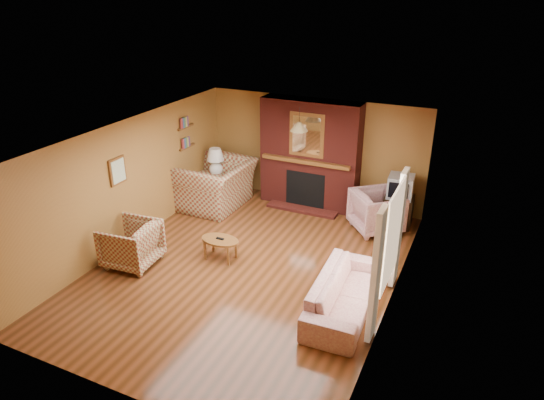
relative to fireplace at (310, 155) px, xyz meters
The scene contains 20 objects.
floor 3.21m from the fireplace, 90.00° to the right, with size 6.50×6.50×0.00m, color #42230E.
ceiling 3.22m from the fireplace, 90.00° to the right, with size 6.50×6.50×0.00m, color white.
wall_back 0.27m from the fireplace, 90.00° to the left, with size 6.50×6.50×0.00m, color olive.
wall_front 6.23m from the fireplace, 90.00° to the right, with size 6.50×6.50×0.00m, color olive.
wall_left 3.89m from the fireplace, 129.95° to the right, with size 6.50×6.50×0.00m, color olive.
wall_right 3.89m from the fireplace, 50.05° to the right, with size 6.50×6.50×0.00m, color olive.
fireplace is the anchor object (origin of this frame).
window_right 4.02m from the fireplace, 52.40° to the right, with size 0.10×1.85×2.00m.
bookshelf 2.72m from the fireplace, 156.05° to the right, with size 0.09×0.55×0.71m.
botanical_print 4.12m from the fireplace, 126.90° to the right, with size 0.05×0.40×0.50m.
pendant_light 1.07m from the fireplace, 90.00° to the right, with size 0.36×0.36×0.48m.
plaid_loveseat 2.18m from the fireplace, 153.04° to the right, with size 1.58×1.38×1.03m, color maroon.
plaid_armchair 4.29m from the fireplace, 117.51° to the right, with size 0.86×0.89×0.81m, color maroon.
floral_sofa 4.04m from the fireplace, 61.16° to the right, with size 2.06×0.81×0.60m, color beige.
floral_armchair 1.96m from the fireplace, 19.66° to the right, with size 0.90×0.93×0.84m, color beige.
coffee_table 3.10m from the fireplace, 101.69° to the right, with size 0.72×0.45×0.42m.
side_table 2.35m from the fireplace, 165.71° to the right, with size 0.41×0.41×0.55m, color brown.
table_lamp 2.18m from the fireplace, 165.71° to the right, with size 0.40×0.40×0.65m.
tv_stand 2.23m from the fireplace, ahead, with size 0.58×0.53×0.63m, color black.
crt_tv 2.08m from the fireplace, ahead, with size 0.53×0.53×0.46m.
Camera 1 is at (3.48, -6.54, 4.65)m, focal length 32.00 mm.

